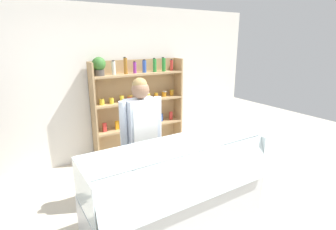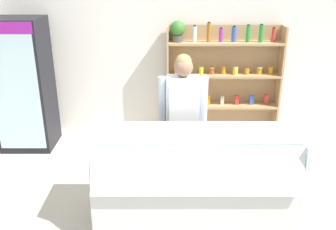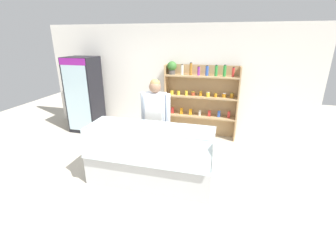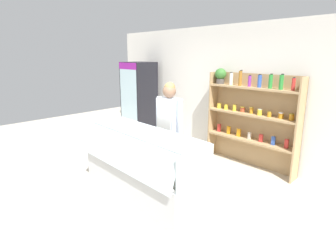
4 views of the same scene
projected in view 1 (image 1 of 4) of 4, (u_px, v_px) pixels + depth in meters
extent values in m
plane|color=beige|center=(164.00, 227.00, 3.08)|extent=(12.00, 12.00, 0.00)
cube|color=white|center=(95.00, 85.00, 4.60)|extent=(6.80, 0.10, 2.70)
cube|color=tan|center=(136.00, 107.00, 5.02)|extent=(1.76, 0.02, 1.77)
cube|color=tan|center=(94.00, 115.00, 4.46)|extent=(0.03, 0.28, 1.77)
cube|color=tan|center=(178.00, 102.00, 5.34)|extent=(0.03, 0.28, 1.77)
cube|color=tan|center=(140.00, 126.00, 5.00)|extent=(1.70, 0.28, 0.04)
cube|color=tan|center=(139.00, 101.00, 4.86)|extent=(1.70, 0.28, 0.04)
cube|color=tan|center=(139.00, 74.00, 4.73)|extent=(1.70, 0.28, 0.04)
cylinder|color=#4C4742|center=(99.00, 73.00, 4.34)|extent=(0.16, 0.16, 0.10)
sphere|color=#37712D|center=(99.00, 64.00, 4.30)|extent=(0.22, 0.22, 0.22)
cylinder|color=silver|center=(114.00, 68.00, 4.45)|extent=(0.07, 0.07, 0.23)
cylinder|color=black|center=(113.00, 61.00, 4.42)|extent=(0.04, 0.04, 0.02)
cylinder|color=#9E6623|center=(126.00, 66.00, 4.53)|extent=(0.06, 0.06, 0.28)
cylinder|color=black|center=(125.00, 57.00, 4.51)|extent=(0.04, 0.04, 0.02)
cylinder|color=purple|center=(135.00, 68.00, 4.65)|extent=(0.06, 0.06, 0.20)
cylinder|color=black|center=(134.00, 62.00, 4.63)|extent=(0.04, 0.04, 0.02)
cylinder|color=#3356B2|center=(144.00, 66.00, 4.75)|extent=(0.07, 0.07, 0.22)
cylinder|color=black|center=(144.00, 60.00, 4.72)|extent=(0.05, 0.05, 0.02)
cylinder|color=#2D8C38|center=(155.00, 65.00, 4.84)|extent=(0.07, 0.07, 0.24)
cylinder|color=black|center=(154.00, 58.00, 4.82)|extent=(0.04, 0.04, 0.02)
cylinder|color=#2D8C38|center=(164.00, 65.00, 4.93)|extent=(0.07, 0.07, 0.25)
cylinder|color=black|center=(163.00, 58.00, 4.91)|extent=(0.05, 0.05, 0.02)
cylinder|color=red|center=(171.00, 65.00, 5.05)|extent=(0.06, 0.06, 0.20)
cylinder|color=black|center=(171.00, 60.00, 5.02)|extent=(0.04, 0.04, 0.02)
cylinder|color=yellow|center=(102.00, 102.00, 4.48)|extent=(0.08, 0.08, 0.09)
cylinder|color=gold|center=(102.00, 99.00, 4.47)|extent=(0.09, 0.09, 0.01)
cylinder|color=yellow|center=(112.00, 101.00, 4.56)|extent=(0.08, 0.08, 0.09)
cylinder|color=gold|center=(111.00, 98.00, 4.56)|extent=(0.08, 0.08, 0.01)
cylinder|color=yellow|center=(122.00, 99.00, 4.65)|extent=(0.07, 0.07, 0.11)
cylinder|color=gold|center=(121.00, 96.00, 4.65)|extent=(0.07, 0.07, 0.01)
cylinder|color=#BF4C2D|center=(130.00, 98.00, 4.76)|extent=(0.08, 0.08, 0.09)
cylinder|color=gold|center=(130.00, 96.00, 4.74)|extent=(0.09, 0.09, 0.01)
cylinder|color=orange|center=(139.00, 97.00, 4.85)|extent=(0.07, 0.07, 0.11)
cylinder|color=gold|center=(139.00, 94.00, 4.82)|extent=(0.07, 0.07, 0.01)
cylinder|color=yellow|center=(148.00, 96.00, 4.92)|extent=(0.08, 0.08, 0.10)
cylinder|color=silver|center=(147.00, 93.00, 4.92)|extent=(0.09, 0.09, 0.01)
cylinder|color=orange|center=(156.00, 96.00, 5.02)|extent=(0.07, 0.07, 0.08)
cylinder|color=gold|center=(156.00, 93.00, 5.01)|extent=(0.07, 0.07, 0.01)
cylinder|color=orange|center=(164.00, 94.00, 5.14)|extent=(0.09, 0.09, 0.10)
cylinder|color=silver|center=(165.00, 91.00, 5.11)|extent=(0.09, 0.09, 0.01)
cylinder|color=orange|center=(172.00, 93.00, 5.23)|extent=(0.08, 0.08, 0.10)
cylinder|color=gold|center=(172.00, 90.00, 5.20)|extent=(0.08, 0.08, 0.01)
cube|color=red|center=(105.00, 127.00, 4.62)|extent=(0.07, 0.04, 0.16)
cube|color=orange|center=(117.00, 125.00, 4.74)|extent=(0.07, 0.04, 0.16)
cube|color=orange|center=(129.00, 123.00, 4.86)|extent=(0.08, 0.05, 0.15)
cube|color=silver|center=(140.00, 122.00, 4.98)|extent=(0.05, 0.04, 0.13)
cube|color=red|center=(151.00, 120.00, 5.09)|extent=(0.07, 0.04, 0.14)
cube|color=#3356B2|center=(161.00, 118.00, 5.21)|extent=(0.07, 0.04, 0.16)
cube|color=red|center=(171.00, 116.00, 5.33)|extent=(0.06, 0.04, 0.16)
cube|color=silver|center=(177.00, 204.00, 3.06)|extent=(2.10, 0.72, 0.55)
cube|color=white|center=(177.00, 182.00, 2.97)|extent=(2.04, 0.66, 0.03)
cube|color=silver|center=(196.00, 178.00, 2.64)|extent=(2.06, 0.16, 0.47)
cube|color=silver|center=(175.00, 145.00, 2.89)|extent=(2.06, 0.56, 0.01)
cube|color=silver|center=(83.00, 193.00, 2.39)|extent=(0.01, 0.68, 0.45)
cube|color=silver|center=(243.00, 146.00, 3.45)|extent=(0.01, 0.68, 0.45)
cube|color=tan|center=(102.00, 197.00, 2.60)|extent=(0.16, 0.12, 0.06)
cube|color=white|center=(109.00, 209.00, 2.42)|extent=(0.05, 0.03, 0.02)
cube|color=tan|center=(128.00, 190.00, 2.75)|extent=(0.16, 0.14, 0.05)
cube|color=white|center=(137.00, 200.00, 2.57)|extent=(0.05, 0.03, 0.02)
cube|color=tan|center=(152.00, 182.00, 2.89)|extent=(0.16, 0.10, 0.05)
cube|color=white|center=(162.00, 191.00, 2.71)|extent=(0.05, 0.03, 0.02)
cube|color=tan|center=(173.00, 175.00, 3.03)|extent=(0.16, 0.13, 0.06)
cube|color=white|center=(184.00, 184.00, 2.86)|extent=(0.05, 0.03, 0.02)
cube|color=tan|center=(192.00, 169.00, 3.18)|extent=(0.16, 0.12, 0.05)
cube|color=white|center=(204.00, 177.00, 3.00)|extent=(0.05, 0.03, 0.02)
cube|color=tan|center=(210.00, 163.00, 3.32)|extent=(0.17, 0.14, 0.05)
cube|color=white|center=(222.00, 170.00, 3.14)|extent=(0.05, 0.03, 0.02)
cube|color=tan|center=(226.00, 158.00, 3.46)|extent=(0.16, 0.12, 0.05)
cube|color=white|center=(239.00, 165.00, 3.29)|extent=(0.05, 0.03, 0.02)
cylinder|color=tan|center=(106.00, 205.00, 2.42)|extent=(0.15, 0.14, 0.14)
cylinder|color=#A35B4C|center=(128.00, 197.00, 2.53)|extent=(0.15, 0.15, 0.15)
cylinder|color=white|center=(218.00, 163.00, 3.13)|extent=(0.07, 0.07, 0.24)
cylinder|color=white|center=(224.00, 161.00, 3.19)|extent=(0.07, 0.07, 0.23)
cylinder|color=#2D2D38|center=(137.00, 176.00, 3.47)|extent=(0.13, 0.13, 0.78)
cylinder|color=#2D2D38|center=(148.00, 172.00, 3.55)|extent=(0.13, 0.13, 0.78)
cube|color=silver|center=(141.00, 124.00, 3.31)|extent=(0.39, 0.24, 0.64)
cube|color=white|center=(147.00, 152.00, 3.31)|extent=(0.32, 0.01, 1.20)
cylinder|color=silver|center=(123.00, 125.00, 3.18)|extent=(0.09, 0.09, 0.58)
cylinder|color=silver|center=(158.00, 118.00, 3.43)|extent=(0.09, 0.09, 0.58)
sphere|color=#8C664C|center=(140.00, 90.00, 3.19)|extent=(0.22, 0.22, 0.22)
sphere|color=#997A47|center=(140.00, 85.00, 3.18)|extent=(0.19, 0.19, 0.19)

